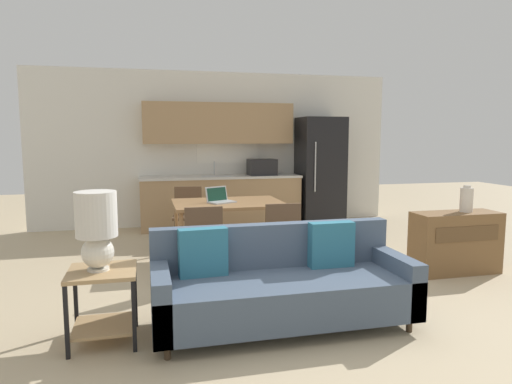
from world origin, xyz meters
TOP-DOWN VIEW (x-y plane):
  - ground_plane at (0.00, 0.00)m, footprint 20.00×20.00m
  - wall_back at (0.00, 4.63)m, footprint 6.40×0.07m
  - kitchen_counter at (0.02, 4.33)m, footprint 2.76×0.65m
  - refrigerator at (1.81, 4.24)m, footprint 0.77×0.71m
  - dining_table at (-0.25, 2.24)m, footprint 1.39×0.99m
  - couch at (-0.20, 0.07)m, footprint 2.13×0.80m
  - side_table at (-1.62, 0.07)m, footprint 0.50×0.50m
  - table_lamp at (-1.64, 0.06)m, footprint 0.31×0.31m
  - credenza at (2.20, 0.98)m, footprint 1.01×0.39m
  - vase at (2.32, 0.99)m, footprint 0.14×0.14m
  - dining_chair_far_left at (-0.68, 3.12)m, footprint 0.47×0.47m
  - dining_chair_near_right at (0.20, 1.37)m, footprint 0.44×0.44m
  - dining_chair_near_left at (-0.69, 1.35)m, footprint 0.42×0.42m
  - laptop at (-0.36, 2.23)m, footprint 0.40×0.37m

SIDE VIEW (x-z plane):
  - ground_plane at x=0.00m, z-range 0.00..0.00m
  - couch at x=-0.20m, z-range -0.08..0.75m
  - credenza at x=2.20m, z-range 0.00..0.71m
  - side_table at x=-1.62m, z-range 0.10..0.67m
  - dining_chair_far_left at x=-0.68m, z-range 0.05..0.89m
  - dining_chair_near_right at x=0.20m, z-range 0.05..0.89m
  - dining_chair_near_left at x=-0.69m, z-range 0.05..0.89m
  - dining_table at x=-0.25m, z-range 0.31..1.05m
  - laptop at x=-0.36m, z-range 0.69..0.89m
  - kitchen_counter at x=0.02m, z-range -0.23..1.92m
  - vase at x=2.32m, z-range 0.70..1.01m
  - table_lamp at x=-1.64m, z-range 0.61..1.21m
  - refrigerator at x=1.81m, z-range 0.00..1.91m
  - wall_back at x=0.00m, z-range 0.00..2.70m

